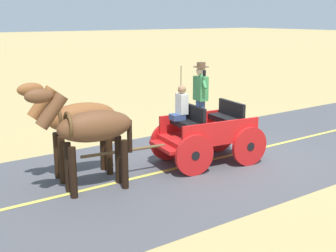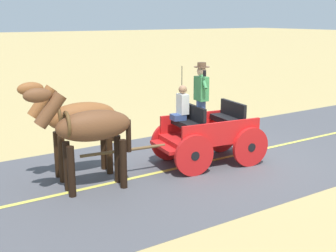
% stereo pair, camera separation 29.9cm
% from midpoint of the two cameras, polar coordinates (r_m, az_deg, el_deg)
% --- Properties ---
extents(ground_plane, '(200.00, 200.00, 0.00)m').
position_cam_midpoint_polar(ground_plane, '(11.43, 6.86, -3.97)').
color(ground_plane, tan).
extents(road_surface, '(5.59, 160.00, 0.01)m').
position_cam_midpoint_polar(road_surface, '(11.43, 6.86, -3.96)').
color(road_surface, '#4C4C51').
rests_on(road_surface, ground).
extents(road_centre_stripe, '(0.12, 160.00, 0.00)m').
position_cam_midpoint_polar(road_centre_stripe, '(11.43, 6.87, -3.93)').
color(road_centre_stripe, '#DBCC4C').
rests_on(road_centre_stripe, road_surface).
extents(horse_drawn_carriage, '(1.72, 4.51, 2.50)m').
position_cam_midpoint_polar(horse_drawn_carriage, '(10.68, 4.08, -0.64)').
color(horse_drawn_carriage, red).
rests_on(horse_drawn_carriage, ground).
extents(horse_near_side, '(0.77, 2.15, 2.21)m').
position_cam_midpoint_polar(horse_near_side, '(8.95, -11.08, -0.39)').
color(horse_near_side, brown).
rests_on(horse_near_side, ground).
extents(horse_off_side, '(0.68, 2.14, 2.21)m').
position_cam_midpoint_polar(horse_off_side, '(9.81, -12.60, 0.79)').
color(horse_off_side, brown).
rests_on(horse_off_side, ground).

